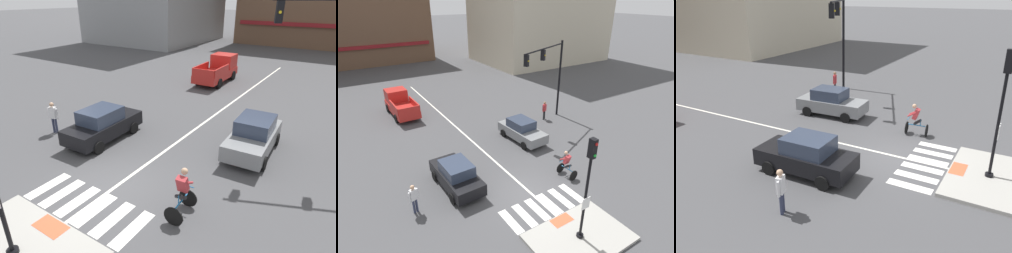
# 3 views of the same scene
# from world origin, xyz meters

# --- Properties ---
(ground_plane) EXTENTS (300.00, 300.00, 0.00)m
(ground_plane) POSITION_xyz_m (0.00, 0.00, 0.00)
(ground_plane) COLOR #474749
(traffic_island) EXTENTS (4.57, 3.08, 0.15)m
(traffic_island) POSITION_xyz_m (0.00, -3.96, 0.07)
(traffic_island) COLOR #A3A099
(traffic_island) RESTS_ON ground
(tactile_pad_front) EXTENTS (1.10, 0.60, 0.01)m
(tactile_pad_front) POSITION_xyz_m (0.00, -2.76, 0.15)
(tactile_pad_front) COLOR #DB5B38
(tactile_pad_front) RESTS_ON traffic_island
(signal_pole) EXTENTS (0.44, 0.38, 5.01)m
(signal_pole) POSITION_xyz_m (0.00, -3.96, 3.16)
(signal_pole) COLOR black
(signal_pole) RESTS_ON traffic_island
(crosswalk_stripe_a) EXTENTS (0.44, 1.80, 0.01)m
(crosswalk_stripe_a) POSITION_xyz_m (-2.06, -1.37, 0.00)
(crosswalk_stripe_a) COLOR silver
(crosswalk_stripe_a) RESTS_ON ground
(crosswalk_stripe_b) EXTENTS (0.44, 1.80, 0.01)m
(crosswalk_stripe_b) POSITION_xyz_m (-1.23, -1.37, 0.00)
(crosswalk_stripe_b) COLOR silver
(crosswalk_stripe_b) RESTS_ON ground
(crosswalk_stripe_c) EXTENTS (0.44, 1.80, 0.01)m
(crosswalk_stripe_c) POSITION_xyz_m (-0.41, -1.37, 0.00)
(crosswalk_stripe_c) COLOR silver
(crosswalk_stripe_c) RESTS_ON ground
(crosswalk_stripe_d) EXTENTS (0.44, 1.80, 0.01)m
(crosswalk_stripe_d) POSITION_xyz_m (0.41, -1.37, 0.00)
(crosswalk_stripe_d) COLOR silver
(crosswalk_stripe_d) RESTS_ON ground
(crosswalk_stripe_e) EXTENTS (0.44, 1.80, 0.01)m
(crosswalk_stripe_e) POSITION_xyz_m (1.23, -1.37, 0.00)
(crosswalk_stripe_e) COLOR silver
(crosswalk_stripe_e) RESTS_ON ground
(crosswalk_stripe_f) EXTENTS (0.44, 1.80, 0.01)m
(crosswalk_stripe_f) POSITION_xyz_m (2.06, -1.37, 0.00)
(crosswalk_stripe_f) COLOR silver
(crosswalk_stripe_f) RESTS_ON ground
(lane_centre_line) EXTENTS (0.14, 28.00, 0.01)m
(lane_centre_line) POSITION_xyz_m (0.10, 10.00, 0.00)
(lane_centre_line) COLOR silver
(lane_centre_line) RESTS_ON ground
(traffic_light_mast) EXTENTS (5.77, 2.58, 6.71)m
(traffic_light_mast) POSITION_xyz_m (7.36, 7.11, 4.71)
(traffic_light_mast) COLOR black
(traffic_light_mast) RESTS_ON ground
(car_black_westbound_near) EXTENTS (1.94, 4.15, 1.64)m
(car_black_westbound_near) POSITION_xyz_m (-3.13, 2.67, 0.81)
(car_black_westbound_near) COLOR black
(car_black_westbound_near) RESTS_ON ground
(car_grey_eastbound_mid) EXTENTS (2.02, 4.19, 1.64)m
(car_grey_eastbound_mid) POSITION_xyz_m (3.46, 5.48, 0.81)
(car_grey_eastbound_mid) COLOR slate
(car_grey_eastbound_mid) RESTS_ON ground
(cyclist) EXTENTS (0.74, 1.14, 1.68)m
(cyclist) POSITION_xyz_m (2.95, 0.07, 0.87)
(cyclist) COLOR black
(cyclist) RESTS_ON ground
(pedestrian_at_curb_left) EXTENTS (0.52, 0.33, 1.67)m
(pedestrian_at_curb_left) POSITION_xyz_m (-5.79, 1.82, 0.98)
(pedestrian_at_curb_left) COLOR #2D334C
(pedestrian_at_curb_left) RESTS_ON ground
(pedestrian_waiting_far_side) EXTENTS (0.51, 0.34, 1.67)m
(pedestrian_waiting_far_side) POSITION_xyz_m (7.41, 7.61, 0.98)
(pedestrian_waiting_far_side) COLOR black
(pedestrian_waiting_far_side) RESTS_ON ground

